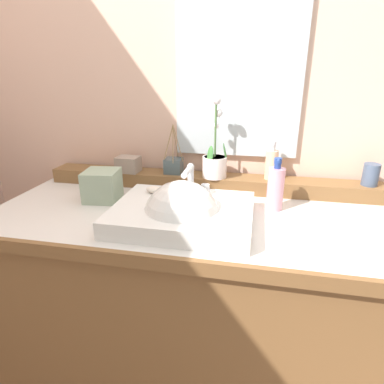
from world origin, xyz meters
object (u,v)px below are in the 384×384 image
soap_bar (155,190)px  trinket_box (128,164)px  sink_basin (182,216)px  potted_plant (215,161)px  tumbler_cup (371,175)px  lotion_bottle (276,188)px  reed_diffuser (174,165)px  soap_dispenser (271,164)px  tissue_box (102,185)px

soap_bar → trinket_box: (-0.20, 0.23, 0.02)m
sink_basin → potted_plant: bearing=79.8°
tumbler_cup → trinket_box: bearing=-179.2°
tumbler_cup → lotion_bottle: bearing=-155.0°
reed_diffuser → lotion_bottle: bearing=-22.7°
potted_plant → reed_diffuser: bearing=172.8°
soap_dispenser → soap_bar: bearing=-149.1°
reed_diffuser → trinket_box: bearing=-173.2°
trinket_box → tissue_box: trinket_box is taller
sink_basin → tumbler_cup: 0.77m
tumbler_cup → tissue_box: tumbler_cup is taller
tumbler_cup → tissue_box: size_ratio=0.67×
lotion_bottle → potted_plant: bearing=147.5°
soap_dispenser → lotion_bottle: bearing=-85.6°
sink_basin → trinket_box: (-0.33, 0.34, 0.07)m
soap_dispenser → sink_basin: bearing=-128.9°
soap_dispenser → tissue_box: bearing=-161.6°
potted_plant → tissue_box: size_ratio=2.57×
tissue_box → soap_dispenser: bearing=18.4°
potted_plant → soap_dispenser: bearing=5.2°
trinket_box → lotion_bottle: 0.65m
tumbler_cup → potted_plant: bearing=-178.7°
soap_dispenser → trinket_box: size_ratio=1.62×
potted_plant → lotion_bottle: 0.30m
reed_diffuser → trinket_box: reed_diffuser is taller
reed_diffuser → lotion_bottle: 0.47m
potted_plant → soap_dispenser: size_ratio=2.11×
potted_plant → tissue_box: 0.47m
soap_dispenser → tissue_box: 0.69m
lotion_bottle → tissue_box: bearing=-176.6°
potted_plant → trinket_box: 0.39m
soap_bar → trinket_box: trinket_box is taller
soap_bar → potted_plant: size_ratio=0.21×
soap_bar → reed_diffuser: (0.00, 0.26, 0.03)m
soap_bar → reed_diffuser: size_ratio=0.32×
sink_basin → reed_diffuser: reed_diffuser is taller
sink_basin → potted_plant: 0.36m
sink_basin → soap_bar: size_ratio=6.65×
soap_bar → reed_diffuser: reed_diffuser is taller
tumbler_cup → trinket_box: size_ratio=0.90×
tumbler_cup → lotion_bottle: (-0.37, -0.17, -0.02)m
trinket_box → tissue_box: 0.20m
trinket_box → lotion_bottle: bearing=-10.0°
sink_basin → trinket_box: 0.48m
trinket_box → tissue_box: bearing=-95.8°
tissue_box → trinket_box: bearing=80.4°
soap_bar → trinket_box: size_ratio=0.72×
reed_diffuser → lotion_bottle: size_ratio=1.10×
potted_plant → tumbler_cup: potted_plant is taller
potted_plant → trinket_box: (-0.39, -0.00, -0.03)m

